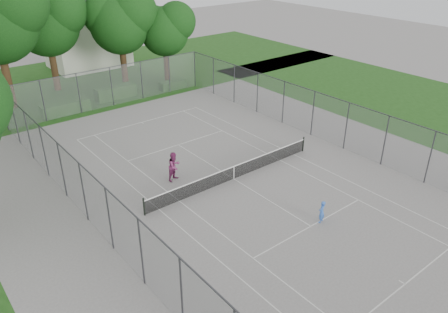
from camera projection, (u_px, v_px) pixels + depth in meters
ground at (234, 179)px, 27.60m from camera, size 120.00×120.00×0.00m
grass_far at (76, 82)px, 45.69m from camera, size 60.00×20.00×0.00m
grass_right at (419, 104)px, 39.80m from camera, size 16.00×40.00×0.00m
court_markings at (234, 179)px, 27.59m from camera, size 11.03×23.83×0.01m
tennis_net at (234, 172)px, 27.36m from camera, size 12.87×0.10×1.10m
perimeter_fence at (234, 153)px, 26.77m from camera, size 18.08×34.08×3.52m
tree_far_midleft at (46, 18)px, 40.22m from camera, size 6.98×6.37×10.04m
tree_far_midright at (120, 19)px, 41.85m from camera, size 6.59×6.01×9.47m
tree_far_right at (165, 27)px, 43.42m from camera, size 5.58×5.09×8.02m
hedge_left at (66, 108)px, 37.45m from camera, size 4.08×1.22×1.02m
hedge_mid at (116, 92)px, 40.82m from camera, size 3.82×1.09×1.20m
hedge_right at (172, 85)px, 43.48m from camera, size 2.68×0.98×0.80m
house at (85, 30)px, 49.32m from camera, size 8.23×6.38×10.25m
girl_player at (322, 212)px, 23.22m from camera, size 0.54×0.42×1.29m
woman_player at (174, 166)px, 27.12m from camera, size 1.08×0.95×1.89m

